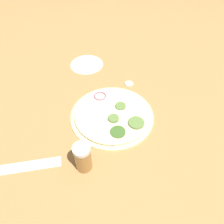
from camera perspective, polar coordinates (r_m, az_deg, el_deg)
ground_plane at (r=0.74m, az=-0.00°, el=-1.02°), size 3.00×3.00×0.00m
pizza at (r=0.73m, az=0.11°, el=-0.71°), size 0.28×0.28×0.02m
spice_jar at (r=0.60m, az=-7.59°, el=-11.69°), size 0.05×0.05×0.09m
loose_cap at (r=0.86m, az=4.48°, el=7.49°), size 0.03×0.03×0.01m
flour_patch at (r=0.97m, az=-6.62°, el=12.26°), size 0.14×0.14×0.00m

